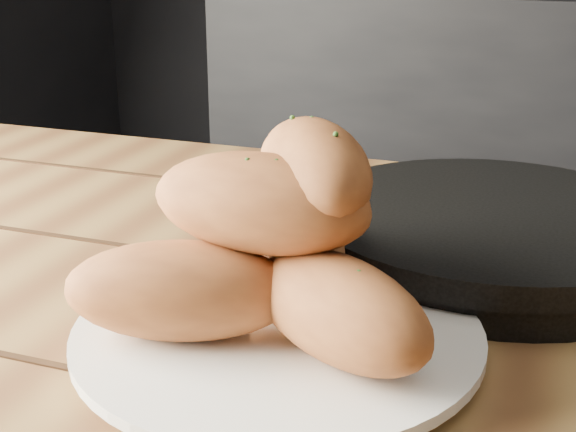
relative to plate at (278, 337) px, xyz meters
The scene contains 3 objects.
plate is the anchor object (origin of this frame).
bread_rolls 0.07m from the plate, 117.07° to the left, with size 0.27×0.22×0.14m.
skillet 0.25m from the plate, 61.33° to the left, with size 0.45×0.32×0.05m.
Camera 1 is at (-0.66, -0.13, 1.02)m, focal length 50.00 mm.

